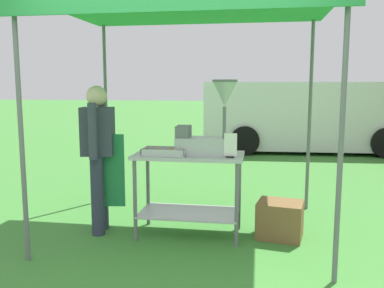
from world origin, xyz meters
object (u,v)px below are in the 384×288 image
at_px(donut_fryer, 209,127).
at_px(vendor, 99,151).
at_px(supply_crate, 280,220).
at_px(van_white, 308,115).
at_px(stall_canopy, 190,11).
at_px(menu_sign, 230,147).
at_px(donut_cart, 189,177).
at_px(donut_tray, 165,153).

height_order(donut_fryer, vendor, donut_fryer).
relative_size(supply_crate, van_white, 0.10).
distance_m(stall_canopy, menu_sign, 1.47).
relative_size(stall_canopy, menu_sign, 11.89).
height_order(menu_sign, vendor, vendor).
height_order(stall_canopy, donut_fryer, stall_canopy).
distance_m(donut_cart, menu_sign, 0.60).
bearing_deg(donut_cart, menu_sign, -20.78).
bearing_deg(van_white, donut_cart, -106.88).
bearing_deg(menu_sign, stall_canopy, 149.10).
distance_m(donut_cart, donut_fryer, 0.58).
relative_size(donut_cart, vendor, 0.71).
xyz_separation_m(donut_tray, menu_sign, (0.68, -0.07, 0.08)).
height_order(donut_tray, donut_fryer, donut_fryer).
distance_m(menu_sign, supply_crate, 0.99).
relative_size(vendor, supply_crate, 3.06).
bearing_deg(stall_canopy, menu_sign, -30.90).
xyz_separation_m(donut_tray, supply_crate, (1.20, 0.18, -0.72)).
height_order(stall_canopy, van_white, stall_canopy).
relative_size(stall_canopy, donut_cart, 2.55).
xyz_separation_m(menu_sign, supply_crate, (0.52, 0.25, -0.80)).
xyz_separation_m(vendor, supply_crate, (1.95, 0.13, -0.71)).
distance_m(donut_cart, van_white, 6.64).
bearing_deg(vendor, menu_sign, -4.54).
bearing_deg(menu_sign, donut_cart, 159.22).
xyz_separation_m(donut_cart, van_white, (1.93, 6.35, 0.24)).
relative_size(donut_tray, donut_fryer, 0.58).
relative_size(menu_sign, supply_crate, 0.47).
relative_size(donut_tray, supply_crate, 0.86).
distance_m(stall_canopy, donut_tray, 1.49).
bearing_deg(supply_crate, donut_cart, -175.45).
bearing_deg(donut_cart, supply_crate, 4.55).
xyz_separation_m(stall_canopy, supply_crate, (0.97, -0.02, -2.18)).
height_order(donut_fryer, van_white, van_white).
xyz_separation_m(stall_canopy, donut_tray, (-0.23, -0.20, -1.46)).
xyz_separation_m(stall_canopy, donut_cart, (-0.00, -0.10, -1.73)).
relative_size(stall_canopy, donut_fryer, 3.78).
height_order(donut_tray, vendor, vendor).
height_order(donut_cart, donut_tray, donut_tray).
height_order(donut_fryer, supply_crate, donut_fryer).
distance_m(donut_tray, donut_fryer, 0.53).
relative_size(donut_cart, donut_fryer, 1.48).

